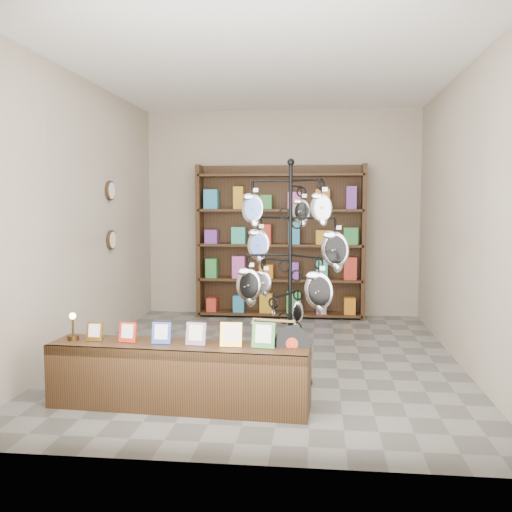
# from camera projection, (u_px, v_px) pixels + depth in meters

# --- Properties ---
(ground) EXTENTS (5.00, 5.00, 0.00)m
(ground) POSITION_uv_depth(u_px,v_px,m) (265.00, 358.00, 6.07)
(ground) COLOR slate
(ground) RESTS_ON ground
(room_envelope) EXTENTS (5.00, 5.00, 5.00)m
(room_envelope) POSITION_uv_depth(u_px,v_px,m) (266.00, 183.00, 5.90)
(room_envelope) COLOR #ADA08B
(room_envelope) RESTS_ON ground
(display_tree) EXTENTS (1.09, 1.07, 2.04)m
(display_tree) POSITION_uv_depth(u_px,v_px,m) (290.00, 255.00, 5.12)
(display_tree) COLOR black
(display_tree) RESTS_ON ground
(front_shelf) EXTENTS (2.12, 0.54, 0.74)m
(front_shelf) POSITION_uv_depth(u_px,v_px,m) (179.00, 375.00, 4.59)
(front_shelf) COLOR black
(front_shelf) RESTS_ON ground
(back_shelving) EXTENTS (2.42, 0.36, 2.20)m
(back_shelving) POSITION_uv_depth(u_px,v_px,m) (280.00, 246.00, 8.25)
(back_shelving) COLOR black
(back_shelving) RESTS_ON ground
(wall_clocks) EXTENTS (0.03, 0.24, 0.84)m
(wall_clocks) POSITION_uv_depth(u_px,v_px,m) (111.00, 215.00, 6.94)
(wall_clocks) COLOR black
(wall_clocks) RESTS_ON ground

